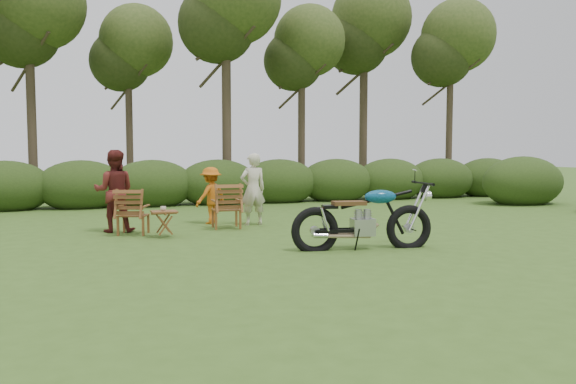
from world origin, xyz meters
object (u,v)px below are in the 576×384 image
object	(u,v)px
lawn_chair_left	(134,234)
child	(211,224)
cup	(163,208)
adult_a	(253,225)
adult_b	(115,232)
side_table	(164,224)
lawn_chair_right	(226,228)
motorcycle	(362,249)

from	to	relation	value
lawn_chair_left	child	distance (m)	2.08
cup	adult_a	distance (m)	2.46
cup	adult_b	bearing A→B (deg)	131.42
lawn_chair_left	adult_a	distance (m)	2.70
lawn_chair_left	side_table	distance (m)	0.85
adult_a	lawn_chair_right	bearing A→B (deg)	21.82
side_table	adult_a	bearing A→B (deg)	30.77
lawn_chair_left	side_table	bearing A→B (deg)	150.41
motorcycle	adult_a	bearing A→B (deg)	112.55
adult_a	adult_b	size ratio (longest dim) A/B	0.95
lawn_chair_left	side_table	size ratio (longest dim) A/B	1.78
lawn_chair_right	child	world-z (taller)	child
lawn_chair_right	lawn_chair_left	size ratio (longest dim) A/B	1.05
cup	adult_a	size ratio (longest dim) A/B	0.07
side_table	adult_a	size ratio (longest dim) A/B	0.32
adult_a	child	bearing A→B (deg)	-34.42
lawn_chair_right	adult_b	world-z (taller)	adult_b
adult_a	child	xyz separation A→B (m)	(-0.86, 0.48, 0.00)
motorcycle	lawn_chair_left	size ratio (longest dim) A/B	2.56
side_table	motorcycle	bearing A→B (deg)	-37.25
lawn_chair_left	adult_a	size ratio (longest dim) A/B	0.57
motorcycle	lawn_chair_right	size ratio (longest dim) A/B	2.43
lawn_chair_left	child	xyz separation A→B (m)	(1.76, 1.12, 0.00)
adult_a	cup	bearing A→B (deg)	24.44
lawn_chair_right	side_table	bearing A→B (deg)	34.36
motorcycle	child	size ratio (longest dim) A/B	1.80
cup	adult_b	world-z (taller)	adult_b
lawn_chair_right	adult_a	size ratio (longest dim) A/B	0.60
cup	adult_b	xyz separation A→B (m)	(-0.88, 1.00, -0.55)
motorcycle	lawn_chair_left	bearing A→B (deg)	147.99
side_table	adult_b	distance (m)	1.40
motorcycle	side_table	bearing A→B (deg)	149.76
cup	motorcycle	bearing A→B (deg)	-37.72
motorcycle	adult_a	xyz separation A→B (m)	(-0.99, 3.56, 0.00)
adult_a	child	size ratio (longest dim) A/B	1.24
lawn_chair_left	child	world-z (taller)	child
lawn_chair_right	adult_b	xyz separation A→B (m)	(-2.28, 0.16, 0.00)
adult_a	child	distance (m)	0.99
lawn_chair_right	adult_b	size ratio (longest dim) A/B	0.57
side_table	adult_b	world-z (taller)	adult_b
lawn_chair_right	adult_a	distance (m)	0.76
cup	adult_b	size ratio (longest dim) A/B	0.07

